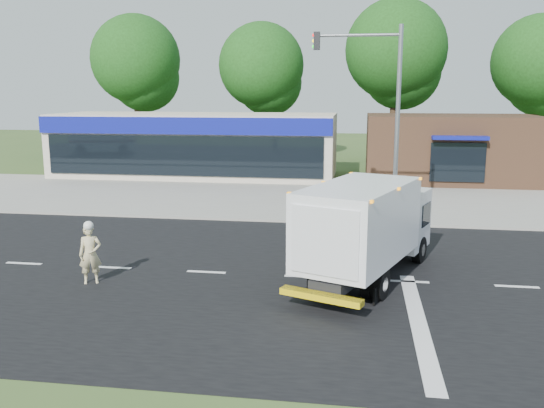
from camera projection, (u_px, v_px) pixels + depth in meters
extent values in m
plane|color=#385123|center=(305.00, 277.00, 17.06)|extent=(120.00, 120.00, 0.00)
cube|color=black|center=(305.00, 277.00, 17.06)|extent=(60.00, 14.00, 0.02)
cube|color=gray|center=(322.00, 217.00, 25.00)|extent=(60.00, 2.40, 0.12)
cube|color=gray|center=(329.00, 194.00, 30.64)|extent=(60.00, 9.00, 0.02)
cube|color=silver|center=(24.00, 263.00, 18.37)|extent=(1.20, 0.15, 0.01)
cube|color=silver|center=(113.00, 267.00, 17.93)|extent=(1.20, 0.15, 0.01)
cube|color=silver|center=(206.00, 272.00, 17.49)|extent=(1.20, 0.15, 0.01)
cube|color=silver|center=(305.00, 277.00, 17.06)|extent=(1.20, 0.15, 0.01)
cube|color=silver|center=(408.00, 281.00, 16.62)|extent=(1.20, 0.15, 0.01)
cube|color=silver|center=(517.00, 287.00, 16.18)|extent=(1.20, 0.15, 0.01)
cube|color=silver|center=(418.00, 322.00, 13.71)|extent=(0.40, 7.00, 0.01)
cube|color=black|center=(357.00, 266.00, 16.07)|extent=(2.45, 4.48, 0.31)
cube|color=white|center=(394.00, 218.00, 18.62)|extent=(2.43, 2.36, 1.87)
cube|color=black|center=(402.00, 208.00, 19.31)|extent=(1.63, 0.74, 0.80)
cube|color=white|center=(359.00, 222.00, 15.83)|extent=(3.61, 4.94, 2.10)
cube|color=silver|center=(325.00, 242.00, 13.92)|extent=(1.68, 0.70, 1.70)
cube|color=yellow|center=(321.00, 297.00, 14.04)|extent=(2.11, 1.07, 0.16)
cube|color=orange|center=(360.00, 185.00, 15.63)|extent=(3.58, 4.78, 0.07)
cylinder|color=black|center=(369.00, 243.00, 19.26)|extent=(0.56, 0.90, 0.86)
cylinder|color=black|center=(419.00, 250.00, 18.43)|extent=(0.56, 0.90, 0.86)
cylinder|color=black|center=(319.00, 274.00, 16.01)|extent=(0.56, 0.90, 0.86)
cylinder|color=black|center=(380.00, 284.00, 15.14)|extent=(0.56, 0.90, 0.86)
imported|color=#CCBD88|center=(90.00, 254.00, 16.36)|extent=(0.74, 0.64, 1.72)
sphere|color=white|center=(88.00, 226.00, 16.20)|extent=(0.28, 0.28, 0.28)
cube|color=#BDB39D|center=(196.00, 145.00, 37.39)|extent=(18.00, 6.00, 4.00)
cube|color=navy|center=(181.00, 126.00, 34.16)|extent=(18.00, 0.30, 1.00)
cube|color=black|center=(182.00, 156.00, 34.51)|extent=(17.00, 0.12, 2.40)
cube|color=#382316|center=(450.00, 148.00, 35.06)|extent=(10.00, 6.00, 4.00)
cube|color=navy|center=(459.00, 137.00, 31.88)|extent=(3.00, 1.20, 0.20)
cube|color=black|center=(458.00, 162.00, 32.20)|extent=(3.00, 0.12, 2.20)
cylinder|color=gray|center=(397.00, 127.00, 23.23)|extent=(0.18, 0.18, 8.00)
cylinder|color=gray|center=(357.00, 35.00, 22.78)|extent=(3.40, 0.12, 0.12)
cube|color=black|center=(317.00, 41.00, 23.05)|extent=(0.25, 0.25, 0.70)
cylinder|color=#332114|center=(138.00, 113.00, 45.85)|extent=(0.56, 0.56, 7.35)
sphere|color=#184212|center=(136.00, 59.00, 45.04)|extent=(6.93, 6.93, 6.93)
sphere|color=#184212|center=(145.00, 77.00, 45.72)|extent=(5.46, 5.46, 5.46)
cylinder|color=#332114|center=(262.00, 117.00, 44.44)|extent=(0.56, 0.56, 6.86)
sphere|color=#184212|center=(261.00, 65.00, 43.69)|extent=(6.47, 6.47, 6.47)
sphere|color=#184212|center=(269.00, 82.00, 44.34)|extent=(5.10, 5.10, 5.10)
cylinder|color=#332114|center=(394.00, 112.00, 42.89)|extent=(0.56, 0.56, 7.84)
sphere|color=#184212|center=(396.00, 50.00, 42.03)|extent=(7.39, 7.39, 7.39)
sphere|color=#184212|center=(402.00, 70.00, 42.72)|extent=(5.82, 5.82, 5.82)
cylinder|color=#332114|center=(534.00, 118.00, 41.51)|extent=(0.56, 0.56, 7.00)
sphere|color=#184212|center=(539.00, 61.00, 40.74)|extent=(6.60, 6.60, 6.60)
sphere|color=#184212|center=(543.00, 80.00, 41.41)|extent=(5.20, 5.20, 5.20)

